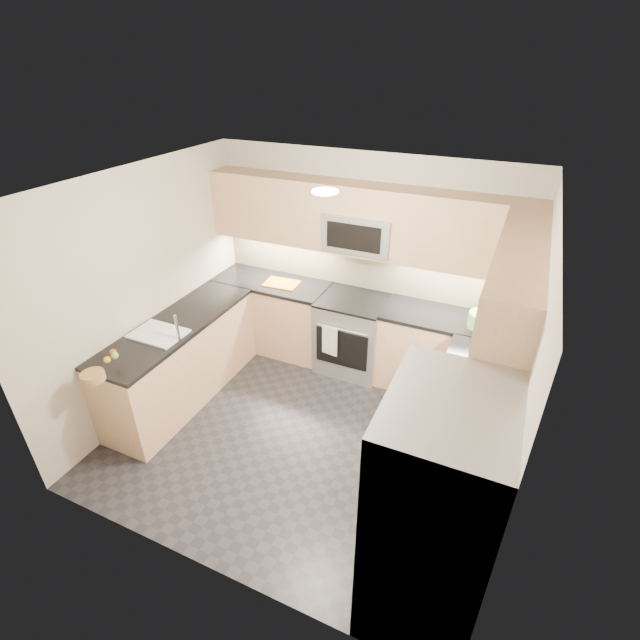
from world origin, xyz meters
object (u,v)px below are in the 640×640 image
at_px(cutting_board, 282,283).
at_px(fruit_basket, 93,377).
at_px(gas_range, 352,335).
at_px(utensil_bowl, 482,320).
at_px(refrigerator, 433,514).
at_px(microwave, 360,231).

height_order(cutting_board, fruit_basket, fruit_basket).
distance_m(gas_range, utensil_bowl, 1.52).
bearing_deg(utensil_bowl, cutting_board, 178.81).
bearing_deg(refrigerator, cutting_board, 134.47).
bearing_deg(cutting_board, utensil_bowl, -1.19).
bearing_deg(utensil_bowl, gas_range, 178.08).
relative_size(gas_range, utensil_bowl, 3.28).
xyz_separation_m(gas_range, cutting_board, (-0.93, 0.00, 0.49)).
relative_size(refrigerator, utensil_bowl, 6.48).
xyz_separation_m(microwave, refrigerator, (1.45, -2.55, -0.80)).
distance_m(gas_range, microwave, 1.25).
bearing_deg(utensil_bowl, refrigerator, -89.10).
distance_m(gas_range, refrigerator, 2.86).
xyz_separation_m(gas_range, fruit_basket, (-1.50, -2.33, 0.52)).
bearing_deg(cutting_board, gas_range, -0.08).
relative_size(microwave, utensil_bowl, 2.74).
bearing_deg(refrigerator, fruit_basket, 178.21).
relative_size(utensil_bowl, fruit_basket, 1.39).
distance_m(microwave, cutting_board, 1.20).
xyz_separation_m(microwave, fruit_basket, (-1.50, -2.46, -0.72)).
xyz_separation_m(utensil_bowl, fruit_basket, (-2.91, -2.29, -0.04)).
bearing_deg(fruit_basket, utensil_bowl, 38.10).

